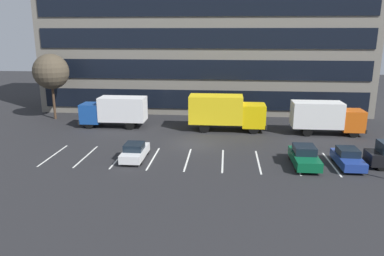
# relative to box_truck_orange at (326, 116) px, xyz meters

# --- Properties ---
(ground_plane) EXTENTS (120.00, 120.00, 0.00)m
(ground_plane) POSITION_rel_box_truck_orange_xyz_m (-12.81, -4.64, -1.83)
(ground_plane) COLOR #262628
(office_building) EXTENTS (40.64, 12.26, 21.60)m
(office_building) POSITION_rel_box_truck_orange_xyz_m (-12.81, 13.31, 8.97)
(office_building) COLOR slate
(office_building) RESTS_ON ground_plane
(lot_markings) EXTENTS (22.54, 5.40, 0.01)m
(lot_markings) POSITION_rel_box_truck_orange_xyz_m (-12.81, -8.79, -1.83)
(lot_markings) COLOR silver
(lot_markings) RESTS_ON ground_plane
(box_truck_orange) EXTENTS (7.01, 2.32, 3.25)m
(box_truck_orange) POSITION_rel_box_truck_orange_xyz_m (0.00, 0.00, 0.00)
(box_truck_orange) COLOR #D85914
(box_truck_orange) RESTS_ON ground_plane
(box_truck_blue) EXTENTS (7.02, 2.32, 3.25)m
(box_truck_blue) POSITION_rel_box_truck_orange_xyz_m (-21.62, 0.88, 0.00)
(box_truck_blue) COLOR #194799
(box_truck_blue) RESTS_ON ground_plane
(box_truck_yellow_all) EXTENTS (7.87, 2.60, 3.65)m
(box_truck_yellow_all) POSITION_rel_box_truck_orange_xyz_m (-9.88, 0.52, 0.22)
(box_truck_yellow_all) COLOR yellow
(box_truck_yellow_all) RESTS_ON ground_plane
(sedan_white) EXTENTS (1.62, 3.87, 1.39)m
(sedan_white) POSITION_rel_box_truck_orange_xyz_m (-17.01, -9.15, -1.17)
(sedan_white) COLOR white
(sedan_white) RESTS_ON ground_plane
(sedan_navy) EXTENTS (1.63, 3.90, 1.40)m
(sedan_navy) POSITION_rel_box_truck_orange_xyz_m (-0.58, -9.21, -1.17)
(sedan_navy) COLOR navy
(sedan_navy) RESTS_ON ground_plane
(sedan_forest) EXTENTS (1.79, 4.27, 1.53)m
(sedan_forest) POSITION_rel_box_truck_orange_xyz_m (-3.82, -9.33, -1.11)
(sedan_forest) COLOR #0C5933
(sedan_forest) RESTS_ON ground_plane
(bare_tree) EXTENTS (4.02, 4.02, 7.54)m
(bare_tree) POSITION_rel_box_truck_orange_xyz_m (-29.81, 3.98, 3.68)
(bare_tree) COLOR #473323
(bare_tree) RESTS_ON ground_plane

